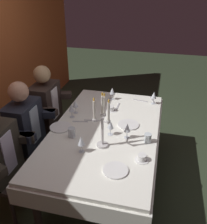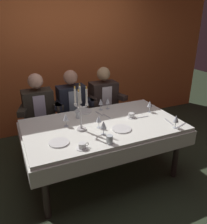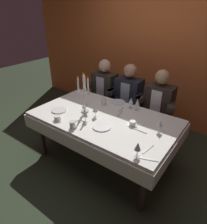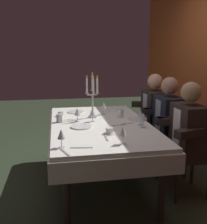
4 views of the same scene
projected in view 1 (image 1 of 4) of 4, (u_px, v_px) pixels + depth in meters
name	position (u px, v px, depth m)	size (l,w,h in m)	color
ground_plane	(105.00, 181.00, 3.00)	(12.00, 12.00, 0.00)	#2D3926
dining_table	(105.00, 138.00, 2.70)	(1.94, 1.14, 0.74)	white
candelabra	(102.00, 124.00, 2.26)	(0.15, 0.17, 0.56)	silver
dinner_plate_0	(128.00, 125.00, 2.71)	(0.23, 0.23, 0.01)	white
dinner_plate_1	(61.00, 127.00, 2.66)	(0.23, 0.23, 0.01)	white
dinner_plate_2	(116.00, 170.00, 2.07)	(0.22, 0.22, 0.01)	white
wine_glass_0	(71.00, 108.00, 2.81)	(0.07, 0.07, 0.16)	silver
wine_glass_1	(81.00, 141.00, 2.24)	(0.07, 0.07, 0.16)	silver
wine_glass_2	(112.00, 91.00, 3.23)	(0.07, 0.07, 0.16)	silver
wine_glass_3	(154.00, 95.00, 3.12)	(0.07, 0.07, 0.16)	silver
wine_glass_4	(75.00, 104.00, 2.90)	(0.07, 0.07, 0.16)	silver
wine_glass_5	(127.00, 128.00, 2.44)	(0.07, 0.07, 0.16)	silver
wine_glass_6	(110.00, 125.00, 2.50)	(0.07, 0.07, 0.16)	silver
water_tumbler_0	(148.00, 138.00, 2.41)	(0.07, 0.07, 0.09)	silver
water_tumbler_1	(72.00, 132.00, 2.49)	(0.07, 0.07, 0.10)	silver
coffee_cup_0	(142.00, 158.00, 2.18)	(0.13, 0.12, 0.06)	white
coffee_cup_1	(111.00, 109.00, 2.99)	(0.13, 0.12, 0.06)	white
knife_0	(140.00, 101.00, 3.24)	(0.19, 0.02, 0.01)	#B7B7BC
fork_1	(80.00, 122.00, 2.77)	(0.17, 0.02, 0.01)	#B7B7BC
knife_2	(152.00, 99.00, 3.27)	(0.19, 0.02, 0.01)	#B7B7BC
fork_3	(92.00, 120.00, 2.80)	(0.17, 0.02, 0.01)	#B7B7BC
fork_4	(118.00, 106.00, 3.11)	(0.17, 0.02, 0.01)	#B7B7BC
seated_diner_1	(24.00, 125.00, 2.72)	(0.63, 0.48, 1.24)	#2E2622
seated_diner_2	(45.00, 104.00, 3.17)	(0.63, 0.48, 1.24)	#2E2622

